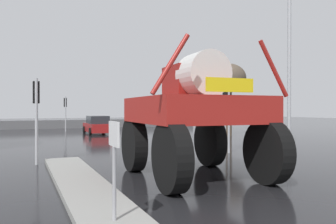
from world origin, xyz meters
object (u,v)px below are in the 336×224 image
object	(u,v)px
traffic_signal_near_left	(36,102)
streetlight_near_right	(291,57)
sedan_ahead	(97,125)
traffic_signal_far_left	(65,106)
bare_tree_right	(229,80)
traffic_signal_near_right	(227,96)
oversize_sprayer	(195,115)
lane_arrow_sign	(114,152)

from	to	relation	value
traffic_signal_near_left	streetlight_near_right	bearing A→B (deg)	-2.35
sedan_ahead	traffic_signal_far_left	xyz separation A→B (m)	(-2.12, 4.22, 1.63)
bare_tree_right	sedan_ahead	bearing A→B (deg)	146.03
traffic_signal_near_left	traffic_signal_near_right	distance (m)	8.58
traffic_signal_near_right	streetlight_near_right	xyz separation A→B (m)	(3.52, -0.49, 2.01)
sedan_ahead	streetlight_near_right	size ratio (longest dim) A/B	0.48
oversize_sprayer	streetlight_near_right	size ratio (longest dim) A/B	0.62
traffic_signal_near_left	bare_tree_right	size ratio (longest dim) A/B	0.58
oversize_sprayer	bare_tree_right	distance (m)	16.97
lane_arrow_sign	sedan_ahead	world-z (taller)	lane_arrow_sign
lane_arrow_sign	streetlight_near_right	xyz separation A→B (m)	(11.13, 7.55, 3.38)
traffic_signal_far_left	traffic_signal_near_right	bearing A→B (deg)	-74.64
traffic_signal_far_left	bare_tree_right	xyz separation A→B (m)	(11.22, -10.35, 2.07)
sedan_ahead	traffic_signal_near_left	distance (m)	15.97
streetlight_near_right	traffic_signal_near_right	bearing A→B (deg)	172.10
lane_arrow_sign	sedan_ahead	size ratio (longest dim) A/B	0.42
lane_arrow_sign	sedan_ahead	distance (m)	23.41
traffic_signal_near_left	streetlight_near_right	world-z (taller)	streetlight_near_right
lane_arrow_sign	traffic_signal_near_right	xyz separation A→B (m)	(7.62, 8.04, 1.36)
lane_arrow_sign	traffic_signal_near_right	size ratio (longest dim) A/B	0.47
oversize_sprayer	traffic_signal_near_left	distance (m)	6.36
traffic_signal_near_right	sedan_ahead	bearing A→B (deg)	101.87
traffic_signal_far_left	streetlight_near_right	xyz separation A→B (m)	(8.78, -19.64, 2.38)
sedan_ahead	bare_tree_right	world-z (taller)	bare_tree_right
sedan_ahead	traffic_signal_far_left	world-z (taller)	traffic_signal_far_left
traffic_signal_near_left	traffic_signal_far_left	size ratio (longest dim) A/B	1.01
traffic_signal_far_left	lane_arrow_sign	bearing A→B (deg)	-94.96
oversize_sprayer	lane_arrow_sign	bearing A→B (deg)	137.12
lane_arrow_sign	sedan_ahead	xyz separation A→B (m)	(4.48, 22.97, -0.63)
oversize_sprayer	streetlight_near_right	distance (m)	9.16
streetlight_near_right	bare_tree_right	size ratio (longest dim) A/B	1.51
oversize_sprayer	traffic_signal_near_left	size ratio (longest dim) A/B	1.62
lane_arrow_sign	streetlight_near_right	size ratio (longest dim) A/B	0.20
lane_arrow_sign	traffic_signal_far_left	world-z (taller)	traffic_signal_far_left
traffic_signal_far_left	streetlight_near_right	bearing A→B (deg)	-65.92
sedan_ahead	traffic_signal_near_left	xyz separation A→B (m)	(-5.43, -14.92, 1.66)
traffic_signal_near_left	traffic_signal_far_left	bearing A→B (deg)	80.19
oversize_sprayer	traffic_signal_far_left	distance (m)	23.76
traffic_signal_near_left	traffic_signal_near_right	size ratio (longest dim) A/B	0.88
oversize_sprayer	bare_tree_right	world-z (taller)	bare_tree_right
sedan_ahead	traffic_signal_near_right	bearing A→B (deg)	-168.78
bare_tree_right	streetlight_near_right	bearing A→B (deg)	-104.72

